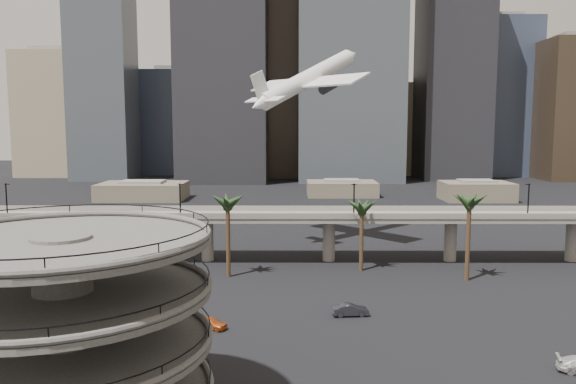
{
  "coord_description": "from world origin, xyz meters",
  "views": [
    {
      "loc": [
        4.01,
        -44.74,
        24.37
      ],
      "look_at": [
        3.72,
        28.0,
        15.74
      ],
      "focal_mm": 35.0,
      "sensor_mm": 36.0,
      "label": 1
    }
  ],
  "objects_px": {
    "overpass": "(268,221)",
    "airborne_jet": "(308,79)",
    "car_a": "(210,323)",
    "car_b": "(350,310)",
    "parking_ramp": "(65,320)"
  },
  "relations": [
    {
      "from": "overpass",
      "to": "parking_ramp",
      "type": "bearing_deg",
      "value": -102.43
    },
    {
      "from": "airborne_jet",
      "to": "car_a",
      "type": "xyz_separation_m",
      "value": [
        -13.23,
        -49.88,
        -32.97
      ]
    },
    {
      "from": "airborne_jet",
      "to": "car_a",
      "type": "bearing_deg",
      "value": -148.74
    },
    {
      "from": "overpass",
      "to": "airborne_jet",
      "type": "height_order",
      "value": "airborne_jet"
    },
    {
      "from": "parking_ramp",
      "to": "car_b",
      "type": "xyz_separation_m",
      "value": [
        24.76,
        29.2,
        -9.06
      ]
    },
    {
      "from": "airborne_jet",
      "to": "car_b",
      "type": "distance_m",
      "value": 56.07
    },
    {
      "from": "car_a",
      "to": "overpass",
      "type": "bearing_deg",
      "value": 14.53
    },
    {
      "from": "parking_ramp",
      "to": "car_a",
      "type": "distance_m",
      "value": 27.19
    },
    {
      "from": "overpass",
      "to": "car_a",
      "type": "height_order",
      "value": "overpass"
    },
    {
      "from": "parking_ramp",
      "to": "overpass",
      "type": "relative_size",
      "value": 0.17
    },
    {
      "from": "car_a",
      "to": "car_b",
      "type": "xyz_separation_m",
      "value": [
        17.39,
        4.67,
        0.07
      ]
    },
    {
      "from": "parking_ramp",
      "to": "airborne_jet",
      "type": "bearing_deg",
      "value": 74.52
    },
    {
      "from": "airborne_jet",
      "to": "car_a",
      "type": "distance_m",
      "value": 61.23
    },
    {
      "from": "car_b",
      "to": "overpass",
      "type": "bearing_deg",
      "value": 15.53
    },
    {
      "from": "overpass",
      "to": "car_b",
      "type": "distance_m",
      "value": 32.7
    }
  ]
}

